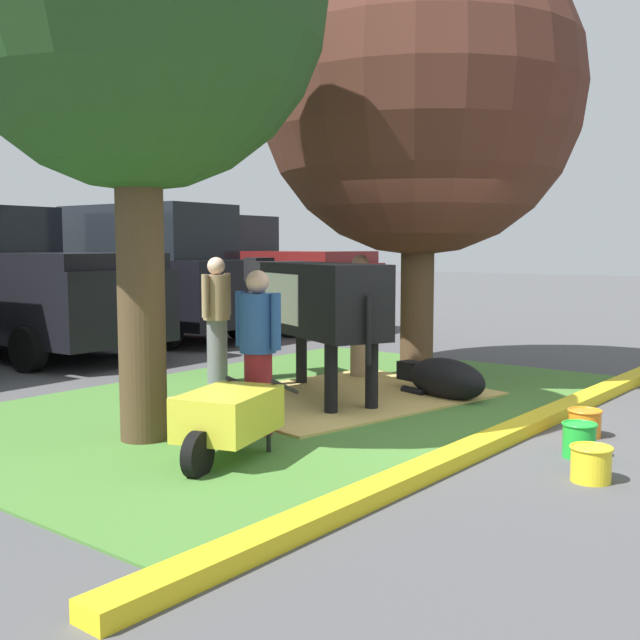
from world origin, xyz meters
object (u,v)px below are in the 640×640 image
object	(u,v)px
calf_lying	(444,379)
person_handler	(360,313)
pickup_truck_black	(14,286)
bucket_orange	(585,422)
wheelbarrow	(227,415)
person_visitor_near	(217,316)
shade_tree_right	(420,94)
bucket_yellow	(591,463)
bucket_green	(579,439)
person_visitor_far	(258,348)
cow_holstein	(310,299)
suv_black	(148,272)
pickup_truck_maroon	(251,276)

from	to	relation	value
calf_lying	person_handler	world-z (taller)	person_handler
person_handler	pickup_truck_black	bearing A→B (deg)	104.74
bucket_orange	wheelbarrow	bearing A→B (deg)	143.09
person_visitor_near	wheelbarrow	size ratio (longest dim) A/B	1.01
shade_tree_right	bucket_yellow	bearing A→B (deg)	-131.77
calf_lying	wheelbarrow	bearing A→B (deg)	178.28
bucket_green	bucket_orange	xyz separation A→B (m)	(0.73, 0.21, -0.02)
calf_lying	bucket_yellow	size ratio (longest dim) A/B	4.16
wheelbarrow	pickup_truck_black	world-z (taller)	pickup_truck_black
calf_lying	bucket_orange	xyz separation A→B (m)	(-0.72, -1.89, -0.10)
person_visitor_near	bucket_yellow	bearing A→B (deg)	-101.99
person_visitor_far	pickup_truck_black	distance (m)	7.11
calf_lying	bucket_green	bearing A→B (deg)	-124.55
cow_holstein	person_handler	xyz separation A→B (m)	(1.40, 0.30, -0.27)
cow_holstein	bucket_green	size ratio (longest dim) A/B	10.11
wheelbarrow	calf_lying	bearing A→B (deg)	-1.72
person_handler	person_visitor_far	size ratio (longest dim) A/B	1.07
person_handler	suv_black	world-z (taller)	suv_black
person_visitor_far	bucket_green	distance (m)	2.91
bucket_green	pickup_truck_black	distance (m)	9.57
calf_lying	person_visitor_far	size ratio (longest dim) A/B	0.86
wheelbarrow	bucket_orange	distance (m)	3.33
cow_holstein	bucket_yellow	world-z (taller)	cow_holstein
calf_lying	bucket_orange	bearing A→B (deg)	-110.89
shade_tree_right	wheelbarrow	size ratio (longest dim) A/B	3.61
person_visitor_near	cow_holstein	bearing A→B (deg)	-88.38
person_handler	calf_lying	bearing A→B (deg)	-107.57
suv_black	pickup_truck_black	bearing A→B (deg)	178.38
shade_tree_right	person_visitor_near	world-z (taller)	shade_tree_right
shade_tree_right	bucket_green	bearing A→B (deg)	-128.25
suv_black	bucket_yellow	bearing A→B (deg)	-110.65
person_visitor_near	bucket_yellow	xyz separation A→B (m)	(-1.10, -5.17, -0.73)
person_visitor_far	pickup_truck_maroon	xyz separation A→B (m)	(6.96, 6.77, 0.29)
person_visitor_near	suv_black	bearing A→B (deg)	60.62
person_visitor_near	bucket_green	world-z (taller)	person_visitor_near
person_handler	pickup_truck_maroon	size ratio (longest dim) A/B	0.30
pickup_truck_black	suv_black	size ratio (longest dim) A/B	1.17
person_visitor_near	person_visitor_far	bearing A→B (deg)	-126.03
suv_black	shade_tree_right	bearing A→B (deg)	-95.84
cow_holstein	bucket_yellow	bearing A→B (deg)	-107.30
bucket_yellow	bucket_green	xyz separation A→B (m)	(0.60, 0.31, 0.01)
wheelbarrow	bucket_yellow	distance (m)	2.86
person_handler	person_visitor_near	world-z (taller)	person_handler
calf_lying	person_visitor_far	world-z (taller)	person_visitor_far
pickup_truck_black	cow_holstein	bearing A→B (deg)	-88.64
cow_holstein	person_handler	world-z (taller)	person_handler
pickup_truck_maroon	person_visitor_far	bearing A→B (deg)	-135.80
shade_tree_right	bucket_orange	world-z (taller)	shade_tree_right
pickup_truck_maroon	bucket_green	bearing A→B (deg)	-121.82
bucket_yellow	pickup_truck_black	distance (m)	9.92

